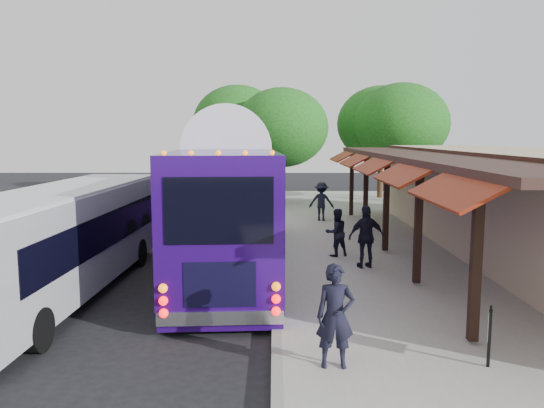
% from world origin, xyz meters
% --- Properties ---
extents(ground, '(90.00, 90.00, 0.00)m').
position_xyz_m(ground, '(0.00, 0.00, 0.00)').
color(ground, black).
rests_on(ground, ground).
extents(sidewalk, '(10.00, 40.00, 0.15)m').
position_xyz_m(sidewalk, '(5.00, 4.00, 0.07)').
color(sidewalk, '#9E9B93').
rests_on(sidewalk, ground).
extents(curb, '(0.20, 40.00, 0.16)m').
position_xyz_m(curb, '(0.05, 4.00, 0.07)').
color(curb, gray).
rests_on(curb, ground).
extents(station_shelter, '(8.15, 20.00, 3.60)m').
position_xyz_m(station_shelter, '(8.38, 4.00, 1.85)').
color(station_shelter, tan).
rests_on(station_shelter, ground).
extents(coach_bus, '(3.35, 12.57, 3.98)m').
position_xyz_m(coach_bus, '(-1.45, 2.78, 2.14)').
color(coach_bus, '#2A0866').
rests_on(coach_bus, ground).
extents(city_bus, '(2.58, 10.37, 2.77)m').
position_xyz_m(city_bus, '(-5.39, -0.41, 1.53)').
color(city_bus, gray).
rests_on(city_bus, ground).
extents(ped_a, '(0.66, 0.44, 1.80)m').
position_xyz_m(ped_a, '(1.04, -5.00, 1.05)').
color(ped_a, black).
rests_on(ped_a, sidewalk).
extents(ped_b, '(0.93, 0.83, 1.57)m').
position_xyz_m(ped_b, '(2.05, 3.45, 0.94)').
color(ped_b, black).
rests_on(ped_b, sidewalk).
extents(ped_c, '(1.18, 0.67, 1.89)m').
position_xyz_m(ped_c, '(2.76, 1.90, 1.09)').
color(ped_c, black).
rests_on(ped_c, sidewalk).
extents(ped_d, '(1.26, 0.86, 1.79)m').
position_xyz_m(ped_d, '(2.21, 10.82, 1.05)').
color(ped_d, black).
rests_on(ped_d, sidewalk).
extents(sign_board, '(0.22, 0.44, 1.02)m').
position_xyz_m(sign_board, '(3.68, -5.00, 0.84)').
color(sign_board, black).
rests_on(sign_board, sidewalk).
extents(tree_left, '(5.32, 5.32, 6.81)m').
position_xyz_m(tree_left, '(0.45, 16.74, 4.54)').
color(tree_left, '#382314').
rests_on(tree_left, ground).
extents(tree_mid, '(5.65, 5.65, 7.23)m').
position_xyz_m(tree_mid, '(6.81, 20.19, 4.82)').
color(tree_mid, '#382314').
rests_on(tree_mid, ground).
extents(tree_right, '(5.63, 5.63, 7.21)m').
position_xyz_m(tree_right, '(7.58, 18.15, 4.81)').
color(tree_right, '#382314').
rests_on(tree_right, ground).
extents(tree_far, '(5.71, 5.71, 7.31)m').
position_xyz_m(tree_far, '(-2.34, 20.69, 4.88)').
color(tree_far, '#382314').
rests_on(tree_far, ground).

